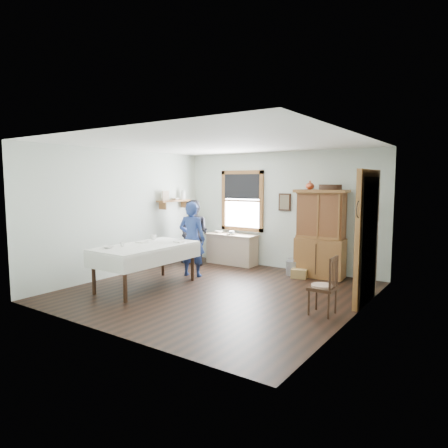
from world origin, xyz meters
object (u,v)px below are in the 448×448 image
object	(u,v)px
woman_blue	(192,242)
figure_dark	(194,235)
work_counter	(232,249)
spindle_chair	(323,285)
china_hutch	(320,234)
dining_table	(146,266)
pail	(293,268)
wicker_basket	(299,274)

from	to	relation	value
woman_blue	figure_dark	size ratio (longest dim) A/B	1.01
figure_dark	work_counter	bearing A→B (deg)	41.79
woman_blue	spindle_chair	bearing A→B (deg)	148.68
china_hutch	dining_table	xyz separation A→B (m)	(-2.43, -2.68, -0.52)
china_hutch	dining_table	world-z (taller)	china_hutch
spindle_chair	pail	bearing A→B (deg)	122.66
work_counter	figure_dark	xyz separation A→B (m)	(-0.66, -0.64, 0.36)
china_hutch	wicker_basket	distance (m)	0.95
dining_table	figure_dark	size ratio (longest dim) A/B	1.40
woman_blue	wicker_basket	bearing A→B (deg)	-167.12
work_counter	dining_table	size ratio (longest dim) A/B	0.63
spindle_chair	pail	size ratio (longest dim) A/B	2.92
work_counter	woman_blue	bearing A→B (deg)	-90.11
figure_dark	woman_blue	bearing A→B (deg)	-56.23
pail	woman_blue	xyz separation A→B (m)	(-1.74, -1.31, 0.59)
spindle_chair	dining_table	bearing A→B (deg)	-175.36
work_counter	pail	world-z (taller)	work_counter
china_hutch	pail	size ratio (longest dim) A/B	5.96
dining_table	spindle_chair	world-z (taller)	spindle_chair
china_hutch	figure_dark	xyz separation A→B (m)	(-2.94, -0.57, -0.19)
dining_table	spindle_chair	size ratio (longest dim) A/B	2.25
dining_table	pail	world-z (taller)	dining_table
spindle_chair	figure_dark	distance (m)	4.24
dining_table	figure_dark	distance (m)	2.19
woman_blue	figure_dark	xyz separation A→B (m)	(-0.66, 0.90, -0.01)
china_hutch	dining_table	bearing A→B (deg)	-135.91
work_counter	wicker_basket	xyz separation A→B (m)	(1.97, -0.41, -0.28)
china_hutch	woman_blue	size ratio (longest dim) A/B	1.25
work_counter	china_hutch	distance (m)	2.35
china_hutch	spindle_chair	xyz separation A→B (m)	(0.93, -2.29, -0.47)
work_counter	china_hutch	world-z (taller)	china_hutch
china_hutch	wicker_basket	xyz separation A→B (m)	(-0.31, -0.34, -0.83)
dining_table	wicker_basket	bearing A→B (deg)	47.89
wicker_basket	work_counter	bearing A→B (deg)	168.28
work_counter	wicker_basket	distance (m)	2.03
spindle_chair	woman_blue	distance (m)	3.32
work_counter	china_hutch	xyz separation A→B (m)	(2.28, -0.07, 0.56)
china_hutch	work_counter	bearing A→B (deg)	174.53
work_counter	dining_table	xyz separation A→B (m)	(-0.15, -2.75, 0.04)
dining_table	china_hutch	bearing A→B (deg)	47.81
dining_table	spindle_chair	bearing A→B (deg)	6.73
figure_dark	dining_table	bearing A→B (deg)	-78.76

